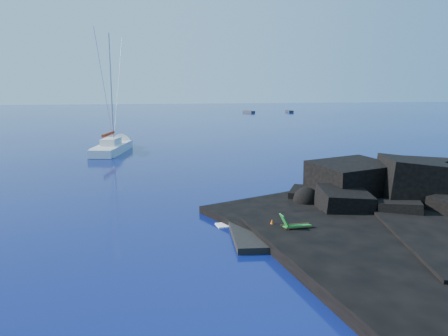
# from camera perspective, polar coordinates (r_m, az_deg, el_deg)

# --- Properties ---
(ground) EXTENTS (400.00, 400.00, 0.00)m
(ground) POSITION_cam_1_polar(r_m,az_deg,el_deg) (23.81, 0.80, -9.55)
(ground) COLOR #030837
(ground) RESTS_ON ground
(headland) EXTENTS (24.00, 24.00, 3.60)m
(headland) POSITION_cam_1_polar(r_m,az_deg,el_deg) (31.56, 23.46, -5.38)
(headland) COLOR black
(headland) RESTS_ON ground
(beach) EXTENTS (9.08, 6.86, 0.70)m
(beach) POSITION_cam_1_polar(r_m,az_deg,el_deg) (25.51, 10.61, -8.35)
(beach) COLOR black
(beach) RESTS_ON ground
(surf_foam) EXTENTS (10.00, 8.00, 0.06)m
(surf_foam) POSITION_cam_1_polar(r_m,az_deg,el_deg) (29.69, 8.32, -5.57)
(surf_foam) COLOR white
(surf_foam) RESTS_ON ground
(sailboat) EXTENTS (6.04, 14.50, 14.88)m
(sailboat) POSITION_cam_1_polar(r_m,az_deg,el_deg) (57.60, -14.32, 2.03)
(sailboat) COLOR white
(sailboat) RESTS_ON ground
(deck_chair) EXTENTS (1.73, 0.82, 1.17)m
(deck_chair) POSITION_cam_1_polar(r_m,az_deg,el_deg) (24.29, 9.54, -6.97)
(deck_chair) COLOR #166621
(deck_chair) RESTS_ON beach
(towel) EXTENTS (2.25, 1.81, 0.05)m
(towel) POSITION_cam_1_polar(r_m,az_deg,el_deg) (24.33, 9.78, -8.32)
(towel) COLOR white
(towel) RESTS_ON beach
(sunbather) EXTENTS (1.60, 1.10, 0.21)m
(sunbather) POSITION_cam_1_polar(r_m,az_deg,el_deg) (24.29, 9.79, -8.02)
(sunbather) COLOR tan
(sunbather) RESTS_ON towel
(marker_cone) EXTENTS (0.40, 0.40, 0.57)m
(marker_cone) POSITION_cam_1_polar(r_m,az_deg,el_deg) (24.77, 6.27, -7.26)
(marker_cone) COLOR #D94F0B
(marker_cone) RESTS_ON beach
(distant_boat_a) EXTENTS (3.20, 5.11, 0.65)m
(distant_boat_a) POSITION_cam_1_polar(r_m,az_deg,el_deg) (143.35, 3.25, 7.22)
(distant_boat_a) COLOR #2B2C31
(distant_boat_a) RESTS_ON ground
(distant_boat_b) EXTENTS (1.65, 4.81, 0.64)m
(distant_boat_b) POSITION_cam_1_polar(r_m,az_deg,el_deg) (147.53, 8.53, 7.22)
(distant_boat_b) COLOR #242429
(distant_boat_b) RESTS_ON ground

